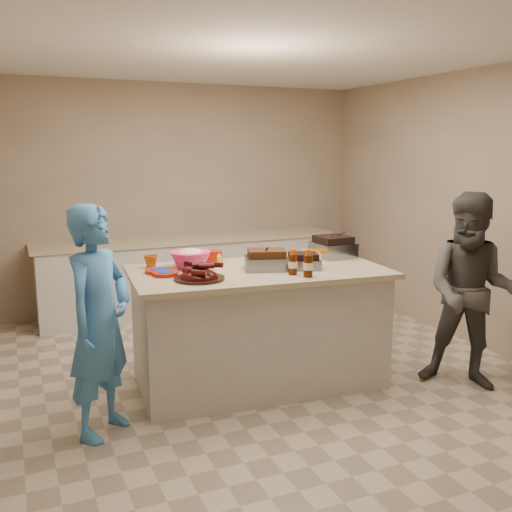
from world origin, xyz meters
name	(u,v)px	position (x,y,z in m)	size (l,w,h in m)	color
room	(268,376)	(0.00, 0.00, 0.00)	(4.50, 5.00, 2.70)	gray
back_counter	(192,275)	(0.00, 2.20, 0.45)	(3.60, 0.64, 0.90)	beige
island	(258,382)	(-0.13, -0.08, 0.00)	(2.05, 1.08, 0.97)	beige
rib_platter	(199,280)	(-0.68, -0.25, 0.97)	(0.38, 0.38, 0.15)	#470806
pulled_pork_tray	(266,269)	(-0.07, -0.12, 0.97)	(0.35, 0.26, 0.11)	#47230F
brisket_tray	(303,269)	(0.22, -0.21, 0.97)	(0.27, 0.22, 0.08)	black
roasting_pan	(333,257)	(0.71, 0.14, 0.97)	(0.33, 0.33, 0.13)	gray
coleslaw_bowl	(191,268)	(-0.61, 0.19, 0.97)	(0.34, 0.34, 0.23)	#FC2F80
sausage_plate	(266,261)	(0.08, 0.21, 0.97)	(0.30, 0.30, 0.05)	silver
mac_cheese_dish	(315,258)	(0.54, 0.17, 0.97)	(0.27, 0.20, 0.07)	orange
bbq_bottle_a	(293,274)	(0.04, -0.37, 0.97)	(0.07, 0.07, 0.20)	#3D1503
bbq_bottle_b	(308,277)	(0.11, -0.49, 0.97)	(0.07, 0.07, 0.21)	#3D1503
mustard_bottle	(219,266)	(-0.38, 0.16, 0.97)	(0.04, 0.04, 0.12)	yellow
sauce_bowl	(253,265)	(-0.11, 0.07, 0.97)	(0.13, 0.04, 0.13)	silver
plate_stack_large	(159,273)	(-0.90, 0.11, 0.97)	(0.22, 0.22, 0.03)	#A41707
plate_stack_small	(166,275)	(-0.88, -0.01, 0.97)	(0.20, 0.20, 0.03)	#A41707
plastic_cup	(151,268)	(-0.91, 0.32, 0.97)	(0.11, 0.10, 0.11)	#AA4507
basket_stack	(211,261)	(-0.38, 0.38, 0.97)	(0.19, 0.14, 0.10)	#A41707
guest_blue	(105,431)	(-1.45, -0.44, 0.00)	(0.58, 1.59, 0.38)	#3D80C1
guest_gray	(465,385)	(1.43, -0.83, 0.00)	(0.78, 1.60, 0.61)	#494642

